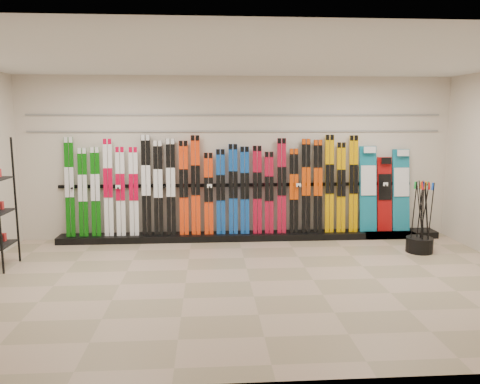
{
  "coord_description": "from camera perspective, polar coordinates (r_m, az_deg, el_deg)",
  "views": [
    {
      "loc": [
        -0.56,
        -6.18,
        2.24
      ],
      "look_at": [
        -0.07,
        1.0,
        1.1
      ],
      "focal_mm": 35.0,
      "sensor_mm": 36.0,
      "label": 1
    }
  ],
  "objects": [
    {
      "name": "back_wall",
      "position": [
        8.73,
        -0.22,
        4.14
      ],
      "size": [
        8.0,
        0.0,
        8.0
      ],
      "primitive_type": "plane",
      "rotation": [
        1.57,
        0.0,
        0.0
      ],
      "color": "beige",
      "rests_on": "floor"
    },
    {
      "name": "skis",
      "position": [
        8.59,
        -3.09,
        0.43
      ],
      "size": [
        5.37,
        0.19,
        1.82
      ],
      "color": "#0B5B0A",
      "rests_on": "ski_rack_base"
    },
    {
      "name": "ski_poles",
      "position": [
        8.41,
        21.37,
        -2.81
      ],
      "size": [
        0.35,
        0.35,
        1.18
      ],
      "color": "black",
      "rests_on": "pole_bin"
    },
    {
      "name": "pole_bin",
      "position": [
        8.49,
        21.03,
        -6.03
      ],
      "size": [
        0.44,
        0.44,
        0.25
      ],
      "primitive_type": "cylinder",
      "color": "black",
      "rests_on": "floor"
    },
    {
      "name": "slatwall_rail_0",
      "position": [
        8.68,
        -0.21,
        7.42
      ],
      "size": [
        7.6,
        0.02,
        0.03
      ],
      "primitive_type": "cube",
      "color": "gray",
      "rests_on": "back_wall"
    },
    {
      "name": "floor",
      "position": [
        6.6,
        1.22,
        -10.85
      ],
      "size": [
        8.0,
        8.0,
        0.0
      ],
      "primitive_type": "plane",
      "color": "gray",
      "rests_on": "ground"
    },
    {
      "name": "ski_rack_base",
      "position": [
        8.77,
        1.36,
        -5.39
      ],
      "size": [
        8.0,
        0.4,
        0.12
      ],
      "primitive_type": "cube",
      "color": "black",
      "rests_on": "floor"
    },
    {
      "name": "snowboards",
      "position": [
        9.26,
        17.18,
        0.15
      ],
      "size": [
        0.97,
        0.25,
        1.6
      ],
      "color": "#14728C",
      "rests_on": "ski_rack_base"
    },
    {
      "name": "ceiling",
      "position": [
        6.25,
        1.31,
        15.98
      ],
      "size": [
        8.0,
        8.0,
        0.0
      ],
      "primitive_type": "plane",
      "rotation": [
        3.14,
        0.0,
        0.0
      ],
      "color": "silver",
      "rests_on": "back_wall"
    },
    {
      "name": "slatwall_rail_1",
      "position": [
        8.68,
        -0.21,
        9.4
      ],
      "size": [
        7.6,
        0.02,
        0.03
      ],
      "primitive_type": "cube",
      "color": "gray",
      "rests_on": "back_wall"
    }
  ]
}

